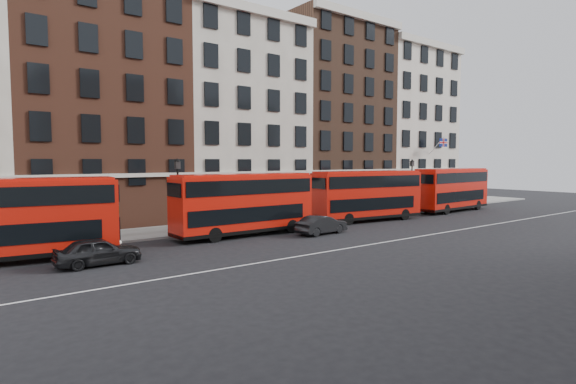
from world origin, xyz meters
TOP-DOWN VIEW (x-y plane):
  - ground at (0.00, 0.00)m, footprint 120.00×120.00m
  - pavement at (0.00, 10.50)m, footprint 80.00×5.00m
  - kerb at (0.00, 8.00)m, footprint 80.00×0.30m
  - road_centre_line at (0.00, -2.00)m, footprint 70.00×0.12m
  - building_terrace at (-0.31, 17.88)m, footprint 64.00×11.95m
  - bus_a at (-20.30, 5.74)m, footprint 10.68×3.79m
  - bus_b at (-6.10, 5.74)m, footprint 10.45×2.59m
  - bus_c at (6.49, 5.74)m, footprint 10.70×3.69m
  - bus_d at (19.28, 5.74)m, footprint 10.81×3.26m
  - car_rear at (-16.75, 2.49)m, footprint 4.18×1.71m
  - car_front at (-1.27, 2.94)m, footprint 4.25×1.83m
  - lamp_post_left at (-9.76, 8.64)m, footprint 0.44×0.44m
  - lamp_post_right at (16.06, 8.36)m, footprint 0.44×0.44m
  - traffic_light at (23.63, 8.51)m, footprint 0.25×0.45m
  - iron_railings at (0.00, 12.70)m, footprint 6.60×0.06m

SIDE VIEW (x-z plane):
  - ground at x=0.00m, z-range 0.00..0.00m
  - road_centre_line at x=0.00m, z-range 0.00..0.01m
  - pavement at x=0.00m, z-range 0.00..0.15m
  - kerb at x=0.00m, z-range 0.00..0.16m
  - iron_railings at x=0.00m, z-range 0.15..1.15m
  - car_front at x=-1.27m, z-range 0.00..1.36m
  - car_rear at x=-16.75m, z-range 0.00..1.42m
  - bus_b at x=-6.10m, z-range 0.16..4.54m
  - bus_a at x=-20.30m, z-range 0.16..4.55m
  - bus_c at x=6.49m, z-range 0.16..4.57m
  - bus_d at x=19.28m, z-range 0.16..4.64m
  - traffic_light at x=23.63m, z-range 0.81..4.08m
  - lamp_post_left at x=-9.76m, z-range 0.42..5.74m
  - lamp_post_right at x=16.06m, z-range 0.42..5.74m
  - building_terrace at x=-0.31m, z-range -0.76..21.24m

